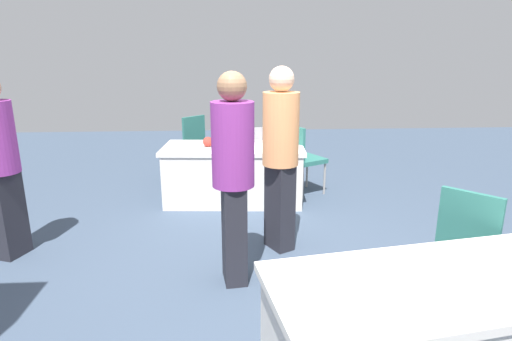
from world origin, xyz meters
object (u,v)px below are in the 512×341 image
(table_foreground, at_px, (234,174))
(chair_tucked_right, at_px, (301,155))
(yarn_ball, at_px, (208,142))
(scissors_red, at_px, (267,144))
(person_presenter, at_px, (280,151))
(person_attendee_browsing, at_px, (233,170))
(laptop_silver, at_px, (251,141))
(chair_tucked_left, at_px, (471,241))
(chair_near_front, at_px, (189,142))
(table_mid_left, at_px, (432,339))

(table_foreground, height_order, chair_tucked_right, chair_tucked_right)
(yarn_ball, bearing_deg, scissors_red, -172.63)
(person_presenter, relative_size, person_attendee_browsing, 1.01)
(chair_tucked_right, bearing_deg, laptop_silver, -109.93)
(person_presenter, distance_m, yarn_ball, 1.62)
(chair_tucked_left, distance_m, scissors_red, 2.92)
(chair_tucked_left, height_order, laptop_silver, chair_tucked_left)
(person_attendee_browsing, distance_m, laptop_silver, 2.17)
(table_foreground, relative_size, chair_tucked_left, 1.94)
(person_attendee_browsing, xyz_separation_m, scissors_red, (-0.46, -2.12, -0.25))
(scissors_red, bearing_deg, yarn_ball, -131.26)
(chair_near_front, relative_size, person_presenter, 0.54)
(chair_near_front, xyz_separation_m, yarn_ball, (-0.36, 1.22, 0.24))
(chair_near_front, xyz_separation_m, chair_tucked_right, (-1.60, 0.99, -0.00))
(chair_tucked_right, height_order, person_attendee_browsing, person_attendee_browsing)
(chair_tucked_right, relative_size, yarn_ball, 7.53)
(yarn_ball, bearing_deg, person_attendee_browsing, 98.61)
(table_foreground, height_order, table_mid_left, same)
(chair_near_front, bearing_deg, chair_tucked_left, -102.28)
(table_foreground, bearing_deg, laptop_silver, -152.25)
(chair_tucked_right, relative_size, person_attendee_browsing, 0.54)
(table_foreground, bearing_deg, table_mid_left, 107.54)
(person_presenter, xyz_separation_m, yarn_ball, (0.76, -1.42, -0.20))
(chair_tucked_left, xyz_separation_m, scissors_red, (1.29, -2.61, 0.19))
(chair_near_front, relative_size, laptop_silver, 2.94)
(table_mid_left, distance_m, chair_near_front, 4.90)
(table_foreground, distance_m, table_mid_left, 3.51)
(table_foreground, relative_size, chair_near_front, 1.93)
(chair_near_front, bearing_deg, scissors_red, -90.13)
(table_foreground, distance_m, chair_tucked_left, 3.06)
(chair_tucked_right, xyz_separation_m, person_attendee_browsing, (0.94, 2.25, 0.44))
(chair_tucked_left, bearing_deg, person_presenter, -172.81)
(person_presenter, bearing_deg, person_attendee_browsing, -65.80)
(chair_near_front, xyz_separation_m, laptop_silver, (-0.92, 1.10, 0.22))
(person_attendee_browsing, distance_m, scissors_red, 2.19)
(chair_near_front, bearing_deg, yarn_ball, -118.73)
(chair_tucked_left, relative_size, person_presenter, 0.54)
(table_mid_left, distance_m, scissors_red, 3.53)
(chair_tucked_left, relative_size, chair_tucked_right, 1.00)
(chair_near_front, xyz_separation_m, chair_tucked_left, (-2.42, 3.74, -0.00))
(chair_near_front, distance_m, scissors_red, 1.60)
(chair_tucked_right, height_order, person_presenter, person_presenter)
(laptop_silver, bearing_deg, chair_near_front, -51.63)
(table_mid_left, height_order, person_presenter, person_presenter)
(table_mid_left, height_order, laptop_silver, laptop_silver)
(chair_near_front, distance_m, laptop_silver, 1.45)
(chair_tucked_left, relative_size, scissors_red, 5.29)
(person_presenter, xyz_separation_m, laptop_silver, (0.20, -1.54, -0.22))
(person_presenter, xyz_separation_m, person_attendee_browsing, (0.45, 0.61, -0.01))
(table_foreground, bearing_deg, scissors_red, -167.01)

